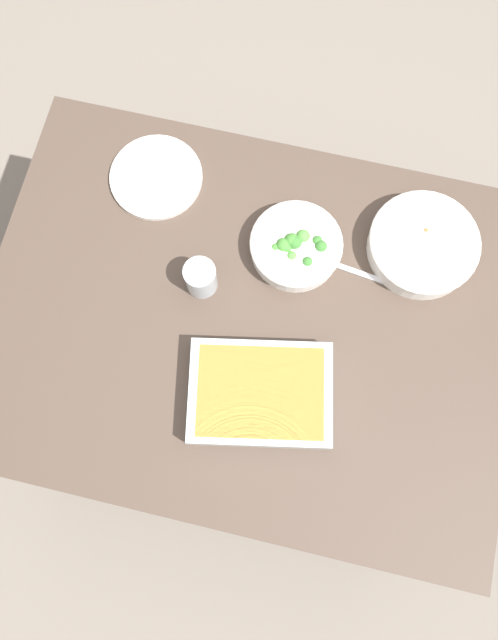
{
  "coord_description": "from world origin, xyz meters",
  "views": [
    {
      "loc": [
        0.08,
        -0.34,
        2.07
      ],
      "look_at": [
        0.0,
        0.0,
        0.74
      ],
      "focal_mm": 34.5,
      "sensor_mm": 36.0,
      "label": 1
    }
  ],
  "objects_px": {
    "broccoli_bowl": "(296,246)",
    "baking_dish": "(260,393)",
    "side_plate": "(156,177)",
    "stew_bowl": "(423,245)",
    "drink_cup": "(201,278)",
    "spoon_by_broccoli": "(339,266)",
    "spoon_by_stew": "(431,264)"
  },
  "relations": [
    {
      "from": "broccoli_bowl",
      "to": "baking_dish",
      "type": "relative_size",
      "value": 0.62
    },
    {
      "from": "broccoli_bowl",
      "to": "side_plate",
      "type": "distance_m",
      "value": 0.38
    },
    {
      "from": "stew_bowl",
      "to": "baking_dish",
      "type": "distance_m",
      "value": 0.5
    },
    {
      "from": "baking_dish",
      "to": "side_plate",
      "type": "height_order",
      "value": "baking_dish"
    },
    {
      "from": "baking_dish",
      "to": "side_plate",
      "type": "bearing_deg",
      "value": 128.34
    },
    {
      "from": "baking_dish",
      "to": "drink_cup",
      "type": "bearing_deg",
      "value": 130.26
    },
    {
      "from": "baking_dish",
      "to": "drink_cup",
      "type": "height_order",
      "value": "drink_cup"
    },
    {
      "from": "stew_bowl",
      "to": "spoon_by_broccoli",
      "type": "relative_size",
      "value": 1.42
    },
    {
      "from": "stew_bowl",
      "to": "drink_cup",
      "type": "bearing_deg",
      "value": -157.53
    },
    {
      "from": "broccoli_bowl",
      "to": "baking_dish",
      "type": "height_order",
      "value": "broccoli_bowl"
    },
    {
      "from": "stew_bowl",
      "to": "side_plate",
      "type": "height_order",
      "value": "stew_bowl"
    },
    {
      "from": "broccoli_bowl",
      "to": "spoon_by_stew",
      "type": "relative_size",
      "value": 1.53
    },
    {
      "from": "spoon_by_stew",
      "to": "spoon_by_broccoli",
      "type": "height_order",
      "value": "same"
    },
    {
      "from": "broccoli_bowl",
      "to": "baking_dish",
      "type": "distance_m",
      "value": 0.34
    },
    {
      "from": "spoon_by_stew",
      "to": "spoon_by_broccoli",
      "type": "bearing_deg",
      "value": -166.04
    },
    {
      "from": "baking_dish",
      "to": "side_plate",
      "type": "xyz_separation_m",
      "value": [
        -0.36,
        0.45,
        -0.03
      ]
    },
    {
      "from": "stew_bowl",
      "to": "broccoli_bowl",
      "type": "distance_m",
      "value": 0.29
    },
    {
      "from": "baking_dish",
      "to": "spoon_by_broccoli",
      "type": "height_order",
      "value": "baking_dish"
    },
    {
      "from": "broccoli_bowl",
      "to": "baking_dish",
      "type": "bearing_deg",
      "value": -90.65
    },
    {
      "from": "baking_dish",
      "to": "spoon_by_broccoli",
      "type": "distance_m",
      "value": 0.35
    },
    {
      "from": "drink_cup",
      "to": "spoon_by_broccoli",
      "type": "relative_size",
      "value": 0.48
    },
    {
      "from": "spoon_by_stew",
      "to": "stew_bowl",
      "type": "bearing_deg",
      "value": 134.59
    },
    {
      "from": "baking_dish",
      "to": "spoon_by_stew",
      "type": "relative_size",
      "value": 2.44
    },
    {
      "from": "drink_cup",
      "to": "spoon_by_stew",
      "type": "bearing_deg",
      "value": 18.09
    },
    {
      "from": "spoon_by_stew",
      "to": "spoon_by_broccoli",
      "type": "relative_size",
      "value": 0.78
    },
    {
      "from": "broccoli_bowl",
      "to": "spoon_by_stew",
      "type": "distance_m",
      "value": 0.31
    },
    {
      "from": "drink_cup",
      "to": "broccoli_bowl",
      "type": "bearing_deg",
      "value": 33.6
    },
    {
      "from": "baking_dish",
      "to": "broccoli_bowl",
      "type": "bearing_deg",
      "value": 89.35
    },
    {
      "from": "drink_cup",
      "to": "stew_bowl",
      "type": "bearing_deg",
      "value": 22.47
    },
    {
      "from": "drink_cup",
      "to": "side_plate",
      "type": "distance_m",
      "value": 0.29
    },
    {
      "from": "side_plate",
      "to": "drink_cup",
      "type": "bearing_deg",
      "value": -53.58
    },
    {
      "from": "drink_cup",
      "to": "spoon_by_broccoli",
      "type": "xyz_separation_m",
      "value": [
        0.29,
        0.11,
        -0.03
      ]
    }
  ]
}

